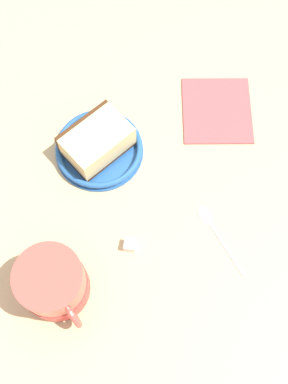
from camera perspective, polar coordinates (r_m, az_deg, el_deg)
name	(u,v)px	position (r cm, az deg, el deg)	size (l,w,h in cm)	color
ground_plane	(125,184)	(74.37, -2.28, 0.96)	(136.46, 136.46, 2.44)	tan
small_plate	(99,149)	(74.84, -5.39, 5.13)	(13.82, 13.82, 1.76)	#26599E
cake_slice	(97,141)	(72.88, -5.68, 6.10)	(9.65, 11.60, 4.62)	#472814
tea_mug	(54,284)	(65.44, -10.72, -10.82)	(11.42, 9.11, 9.21)	#BF4C3F
teaspoon	(212,225)	(71.04, 8.13, -3.98)	(12.10, 2.40, 0.80)	silver
folded_napkin	(217,110)	(79.55, 8.76, 9.70)	(12.30, 11.14, 0.60)	#B24C4C
sugar_cube	(130,245)	(69.00, -1.67, -6.36)	(1.68, 1.68, 1.68)	white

